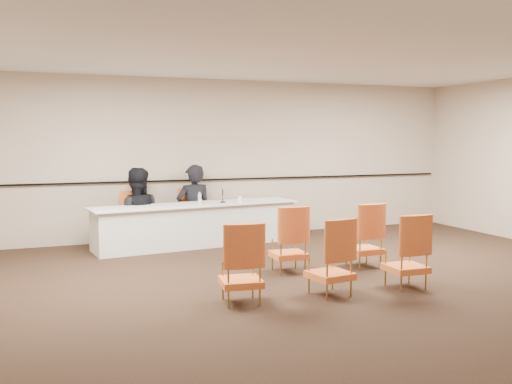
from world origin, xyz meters
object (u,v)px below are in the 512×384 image
Objects in this scene: panelist_main_chair at (194,214)px; aud_chair_front_mid at (289,239)px; water_bottle at (200,198)px; drinking_glass at (200,202)px; aud_chair_back_right at (406,250)px; aud_chair_back_left at (241,262)px; panelist_second_chair at (136,218)px; panelist_main at (194,214)px; panel_table at (196,225)px; coffee_cup at (240,199)px; aud_chair_front_right at (364,235)px; microphone at (223,195)px; panelist_second at (136,220)px; aud_chair_back_mid at (330,256)px.

panelist_main_chair is 3.04m from aud_chair_front_mid.
water_bottle is 2.08× the size of drinking_glass.
aud_chair_back_right is (1.63, -4.27, 0.00)m from panelist_main_chair.
aud_chair_front_mid is 1.65m from aud_chair_back_left.
panelist_second_chair is 3.30m from aud_chair_front_mid.
panelist_main is at bearing 112.61° from aud_chair_back_right.
aud_chair_back_left is (-0.52, -3.61, -0.37)m from water_bottle.
panel_table is 3.88× the size of aud_chair_back_right.
panelist_main is 1.93× the size of aud_chair_back_right.
aud_chair_front_right is (1.07, -2.44, -0.32)m from coffee_cup.
water_bottle is 0.22× the size of aud_chair_front_right.
panelist_main_chair reaches higher than drinking_glass.
aud_chair_back_right is (1.63, -4.27, -0.01)m from panelist_main.
microphone reaches higher than water_bottle.
panelist_main is 1.93× the size of panelist_main_chair.
panel_table is 36.82× the size of drinking_glass.
panelist_main_chair is 1.09m from panelist_second.
aud_chair_front_mid is at bearing -74.34° from drinking_glass.
coffee_cup is 0.12× the size of aud_chair_front_mid.
aud_chair_back_mid reaches higher than panel_table.
drinking_glass is 2.42m from aud_chair_front_mid.
coffee_cup is (0.30, -0.06, -0.09)m from microphone.
panel_table is 3.74m from aud_chair_back_mid.
panelist_second_chair is 1.00× the size of aud_chair_back_right.
panel_table is 3.88× the size of aud_chair_front_right.
panelist_second is 1.95× the size of aud_chair_front_right.
aud_chair_back_right is at bearing -75.97° from panelist_main_chair.
panelist_second is at bearing 3.68° from panelist_main.
panelist_main_chair is 1.00× the size of aud_chair_front_right.
panelist_second_chair is 4.57× the size of water_bottle.
aud_chair_front_right is (1.37, -2.50, -0.41)m from microphone.
panelist_second_chair is 4.44m from aud_chair_back_mid.
water_bottle is 2.53m from aud_chair_front_mid.
panelist_main is 3.54m from aud_chair_front_right.
panel_table is at bearing 175.36° from coffee_cup.
panelist_second is 4.95m from aud_chair_back_right.
aud_chair_front_right is 1.21m from aud_chair_back_right.
panelist_second_chair reaches higher than drinking_glass.
panel_table is at bearing -175.87° from water_bottle.
aud_chair_front_right is 1.00× the size of aud_chair_back_left.
panelist_main_chair and aud_chair_back_right have the same top height.
panelist_main_chair is 3.54m from aud_chair_front_right.
water_bottle is (0.06, 0.00, 0.47)m from panel_table.
microphone is (0.38, -0.57, 0.40)m from panelist_main.
microphone is at bearing 169.00° from coffee_cup.
panelist_main is 1.93× the size of aud_chair_front_right.
panelist_second_chair is at bearing -0.00° from panelist_second.
microphone is 0.31× the size of aud_chair_back_left.
panelist_second reaches higher than panelist_second_chair.
aud_chair_front_mid is 1.00× the size of aud_chair_back_right.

